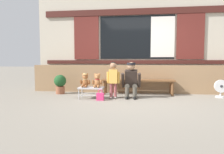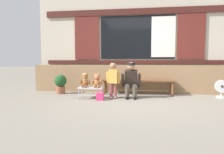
{
  "view_description": "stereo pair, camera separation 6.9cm",
  "coord_description": "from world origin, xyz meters",
  "views": [
    {
      "loc": [
        0.06,
        -4.82,
        0.97
      ],
      "look_at": [
        -0.64,
        0.5,
        0.55
      ],
      "focal_mm": 32.09,
      "sensor_mm": 36.0,
      "label": 1
    },
    {
      "loc": [
        0.12,
        -4.81,
        0.97
      ],
      "look_at": [
        -0.64,
        0.5,
        0.55
      ],
      "focal_mm": 32.09,
      "sensor_mm": 36.0,
      "label": 2
    }
  ],
  "objects": [
    {
      "name": "floor_fan",
      "position": [
        2.26,
        0.81,
        0.24
      ],
      "size": [
        0.34,
        0.24,
        0.48
      ],
      "color": "silver",
      "rests_on": "ground"
    },
    {
      "name": "child_standing",
      "position": [
        -0.58,
        0.33,
        0.59
      ],
      "size": [
        0.35,
        0.18,
        0.96
      ],
      "color": "#994C4C",
      "rests_on": "ground"
    },
    {
      "name": "shop_facade",
      "position": [
        0.0,
        1.94,
        1.65
      ],
      "size": [
        6.72,
        0.26,
        3.27
      ],
      "color": "beige",
      "rests_on": "ground"
    },
    {
      "name": "small_display_bench",
      "position": [
        -1.15,
        0.25,
        0.27
      ],
      "size": [
        0.64,
        0.36,
        0.3
      ],
      "color": "#BCBCC1",
      "rests_on": "ground"
    },
    {
      "name": "brick_low_wall",
      "position": [
        0.0,
        1.43,
        0.42
      ],
      "size": [
        6.58,
        0.25,
        0.85
      ],
      "primitive_type": "cube",
      "color": "#997551",
      "rests_on": "ground"
    },
    {
      "name": "handbag_on_ground",
      "position": [
        -0.87,
        0.03,
        0.1
      ],
      "size": [
        0.18,
        0.11,
        0.27
      ],
      "color": "#E53370",
      "rests_on": "ground"
    },
    {
      "name": "wooden_bench_long",
      "position": [
        0.05,
        1.06,
        0.37
      ],
      "size": [
        2.1,
        0.4,
        0.44
      ],
      "color": "brown",
      "rests_on": "ground"
    },
    {
      "name": "ground_plane",
      "position": [
        0.0,
        0.0,
        0.0
      ],
      "size": [
        60.0,
        60.0,
        0.0
      ],
      "primitive_type": "plane",
      "color": "gray"
    },
    {
      "name": "teddy_bear_plain",
      "position": [
        -0.99,
        0.25,
        0.46
      ],
      "size": [
        0.28,
        0.26,
        0.36
      ],
      "color": "#A86B3D",
      "rests_on": "small_display_bench"
    },
    {
      "name": "potted_plant",
      "position": [
        -2.26,
        0.88,
        0.32
      ],
      "size": [
        0.36,
        0.36,
        0.57
      ],
      "color": "brown",
      "rests_on": "ground"
    },
    {
      "name": "adult_crouching",
      "position": [
        -0.11,
        0.44,
        0.48
      ],
      "size": [
        0.5,
        0.49,
        0.95
      ],
      "color": "#4C473D",
      "rests_on": "ground"
    },
    {
      "name": "teddy_bear_with_hat",
      "position": [
        -1.31,
        0.25,
        0.47
      ],
      "size": [
        0.28,
        0.27,
        0.36
      ],
      "color": "#93562D",
      "rests_on": "small_display_bench"
    }
  ]
}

